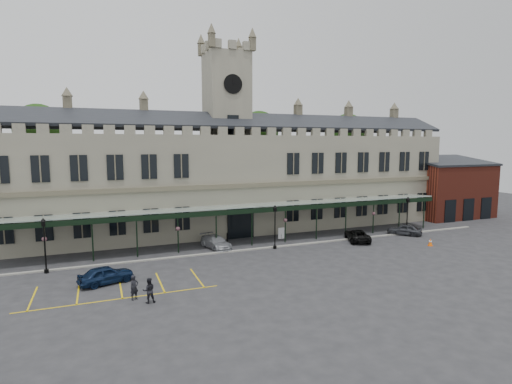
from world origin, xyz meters
name	(u,v)px	position (x,y,z in m)	size (l,w,h in m)	color
ground	(280,264)	(0.00, 0.00, 0.00)	(140.00, 140.00, 0.00)	#27282A
station_building	(227,180)	(0.00, 15.91, 6.47)	(60.00, 10.36, 17.30)	slate
clock_tower	(227,127)	(0.00, 16.00, 13.11)	(5.60, 5.60, 24.80)	slate
canopy	(251,223)	(0.00, 7.46, 2.40)	(50.00, 4.10, 4.30)	#8C9E93
brick_annex	(447,189)	(34.00, 12.97, 4.16)	(12.40, 8.36, 9.23)	maroon
kerb	(258,249)	(0.00, 5.50, 0.06)	(60.00, 0.40, 0.12)	gray
parking_markings	(121,290)	(-14.00, -1.50, 0.00)	(16.00, 6.00, 0.01)	gold
tree_behind_left	(39,129)	(-22.00, 25.00, 12.81)	(6.00, 6.00, 16.00)	#332314
tree_behind_mid	(259,132)	(8.00, 25.00, 12.81)	(6.00, 6.00, 16.00)	#332314
tree_behind_right	(347,133)	(24.00, 25.00, 12.81)	(6.00, 6.00, 16.00)	#332314
lamp_post_left	(44,240)	(-19.72, 4.97, 2.85)	(0.46, 0.46, 4.81)	black
lamp_post_mid	(275,223)	(1.78, 5.07, 2.78)	(0.44, 0.44, 4.68)	black
lamp_post_right	(407,212)	(19.10, 4.84, 2.81)	(0.45, 0.45, 4.74)	black
traffic_cone	(430,242)	(17.93, -0.07, 0.38)	(0.49, 0.49, 0.78)	#F55A07
sign_board	(281,233)	(4.30, 8.87, 0.63)	(0.76, 0.10, 1.30)	black
bollard_left	(227,237)	(-1.95, 9.92, 0.47)	(0.17, 0.17, 0.95)	black
bollard_right	(284,233)	(4.95, 9.38, 0.45)	(0.16, 0.16, 0.90)	black
car_left_a	(106,275)	(-15.00, 0.32, 0.71)	(1.69, 4.19, 1.43)	#0D1C39
car_taxi	(216,242)	(-3.97, 7.57, 0.66)	(1.85, 4.55, 1.32)	#A9ACB1
car_van	(357,235)	(11.89, 4.72, 0.65)	(2.17, 4.70, 1.31)	black
car_right_a	(404,229)	(19.00, 5.08, 0.68)	(1.61, 4.00, 1.36)	#303237
person_a	(134,288)	(-13.20, -3.92, 0.89)	(0.65, 0.42, 1.77)	black
person_b	(149,290)	(-12.30, -4.89, 0.89)	(0.87, 0.68, 1.79)	black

